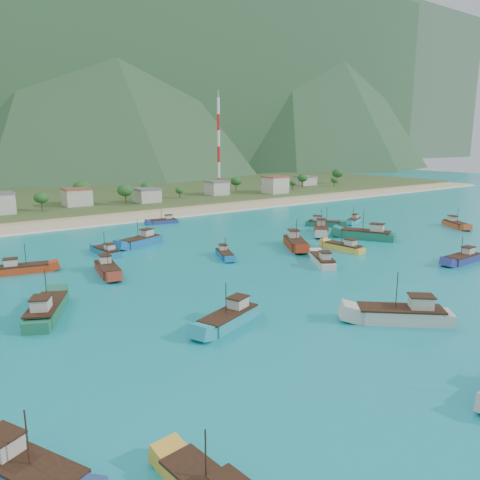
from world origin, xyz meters
TOP-DOWN VIEW (x-y plane):
  - ground at (0.00, 0.00)m, footprint 600.00×600.00m
  - beach at (0.00, 79.00)m, footprint 400.00×18.00m
  - land at (0.00, 140.00)m, footprint 400.00×110.00m
  - surf_line at (0.00, 69.50)m, footprint 400.00×2.50m
  - village at (-2.66, 102.26)m, footprint 214.31×27.23m
  - vegetation at (-8.33, 103.14)m, footprint 272.51×25.84m
  - radio_tower at (57.27, 108.00)m, footprint 1.20×1.20m
  - boat_0 at (-2.23, 17.39)m, footprint 5.27×8.42m
  - boat_1 at (52.44, 29.03)m, footprint 8.59×5.68m
  - boat_6 at (-3.44, -26.49)m, footprint 11.77×11.08m
  - boat_7 at (32.42, 23.12)m, footprint 10.90×10.78m
  - boat_9 at (-39.17, 29.61)m, footprint 10.19×4.92m
  - boat_10 at (22.56, 6.53)m, footprint 3.42×9.61m
  - boat_11 at (6.57, 61.97)m, footprint 8.67×3.86m
  - boat_12 at (33.79, -14.61)m, footprint 9.96×2.96m
  - boat_13 at (-41.50, 3.70)m, footprint 8.64×12.33m
  - boat_15 at (16.02, 15.33)m, footprint 9.24×12.10m
  - boat_17 at (-11.32, 38.84)m, footprint 11.79×7.10m
  - boat_18 at (-26.67, 19.79)m, footprint 4.85×10.81m
  - boat_19 at (-22.54, -13.34)m, footprint 11.24×6.71m
  - boat_20 at (10.02, 1.02)m, footprint 7.70×9.95m
  - boat_21 at (41.20, 30.46)m, footprint 8.46×9.67m
  - boat_25 at (-51.34, -28.67)m, footprint 7.50×11.09m
  - boat_27 at (-21.36, 34.40)m, footprint 3.48×9.07m
  - boat_28 at (70.11, 7.35)m, footprint 7.84×10.05m
  - boat_29 at (36.86, 11.74)m, footprint 9.40×13.50m

SIDE VIEW (x-z plane):
  - ground at x=0.00m, z-range 0.00..0.00m
  - beach at x=0.00m, z-range -0.60..0.60m
  - land at x=0.00m, z-range -1.20..1.20m
  - surf_line at x=0.00m, z-range -0.04..0.04m
  - boat_0 at x=-2.23m, z-range -1.92..2.88m
  - boat_1 at x=52.44m, z-range -1.96..2.96m
  - boat_11 at x=6.57m, z-range -1.97..2.98m
  - boat_27 at x=-21.36m, z-range -2.06..3.17m
  - boat_10 at x=22.56m, z-range -2.17..3.41m
  - boat_9 at x=-39.17m, z-range -2.24..3.56m
  - boat_20 at x=10.02m, z-range -2.25..3.59m
  - boat_12 at x=33.79m, z-range -2.26..3.62m
  - boat_21 at x=41.20m, z-range -2.27..3.62m
  - boat_28 at x=70.11m, z-range -2.28..3.64m
  - boat_18 at x=-26.67m, z-range -2.35..3.81m
  - boat_25 at x=-51.34m, z-range -2.42..3.95m
  - boat_19 at x=-22.54m, z-range -2.42..3.96m
  - boat_17 at x=-11.32m, z-range -2.52..4.17m
  - boat_7 at x=32.42m, z-range -2.62..4.38m
  - boat_15 at x=16.02m, z-range -2.65..4.44m
  - boat_13 at x=-41.50m, z-range -2.66..4.45m
  - boat_6 at x=-3.44m, z-range -2.74..4.64m
  - boat_29 at x=36.86m, z-range -2.87..4.91m
  - village at x=-2.66m, z-range 1.11..8.28m
  - vegetation at x=-8.33m, z-range 0.93..9.46m
  - radio_tower at x=57.27m, z-range 1.60..41.66m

